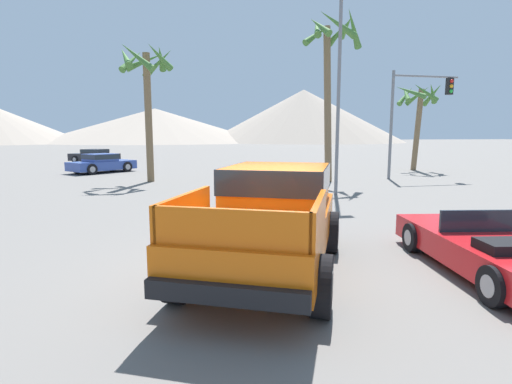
{
  "coord_description": "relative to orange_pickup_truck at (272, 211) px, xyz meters",
  "views": [
    {
      "loc": [
        -1.57,
        -7.04,
        2.46
      ],
      "look_at": [
        0.12,
        0.62,
        1.32
      ],
      "focal_mm": 28.0,
      "sensor_mm": 36.0,
      "label": 1
    }
  ],
  "objects": [
    {
      "name": "ground_plane",
      "position": [
        -0.27,
        0.06,
        -1.06
      ],
      "size": [
        320.0,
        320.0,
        0.0
      ],
      "primitive_type": "plane",
      "color": "slate"
    },
    {
      "name": "palm_tree_leaning",
      "position": [
        6.32,
        12.51,
        5.13
      ],
      "size": [
        2.89,
        3.02,
        8.37
      ],
      "color": "brown",
      "rests_on": "ground_plane"
    },
    {
      "name": "distant_mountain_range",
      "position": [
        -2.59,
        117.07,
        5.29
      ],
      "size": [
        157.79,
        73.21,
        16.17
      ],
      "color": "gray",
      "rests_on": "ground_plane"
    },
    {
      "name": "orange_pickup_truck",
      "position": [
        0.0,
        0.0,
        0.0
      ],
      "size": [
        4.03,
        5.55,
        1.84
      ],
      "rotation": [
        0.0,
        0.0,
        -0.45
      ],
      "color": "orange",
      "rests_on": "ground_plane"
    },
    {
      "name": "street_lamp_post",
      "position": [
        4.9,
        8.26,
        3.66
      ],
      "size": [
        0.9,
        0.24,
        7.88
      ],
      "color": "slate",
      "rests_on": "ground_plane"
    },
    {
      "name": "palm_tree_short",
      "position": [
        14.71,
        17.36,
        3.37
      ],
      "size": [
        3.06,
        2.94,
        5.84
      ],
      "color": "brown",
      "rests_on": "ground_plane"
    },
    {
      "name": "parked_car_dark",
      "position": [
        -8.09,
        29.92,
        -0.46
      ],
      "size": [
        4.46,
        3.67,
        1.17
      ],
      "rotation": [
        0.0,
        0.0,
        1.03
      ],
      "color": "#232328",
      "rests_on": "ground_plane"
    },
    {
      "name": "palm_tree_tall",
      "position": [
        -2.81,
        14.51,
        4.16
      ],
      "size": [
        2.85,
        2.95,
        6.92
      ],
      "color": "brown",
      "rests_on": "ground_plane"
    },
    {
      "name": "red_convertible_car",
      "position": [
        3.77,
        -1.22,
        -0.66
      ],
      "size": [
        2.55,
        4.64,
        1.05
      ],
      "rotation": [
        0.0,
        0.0,
        -0.17
      ],
      "color": "red",
      "rests_on": "ground_plane"
    },
    {
      "name": "traffic_light_main",
      "position": [
        11.58,
        12.88,
        3.02
      ],
      "size": [
        4.02,
        0.38,
        5.83
      ],
      "color": "slate",
      "rests_on": "ground_plane"
    },
    {
      "name": "parked_car_blue",
      "position": [
        -6.05,
        20.3,
        -0.44
      ],
      "size": [
        4.25,
        3.98,
        1.21
      ],
      "rotation": [
        0.0,
        0.0,
        5.41
      ],
      "color": "#334C9E",
      "rests_on": "ground_plane"
    }
  ]
}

